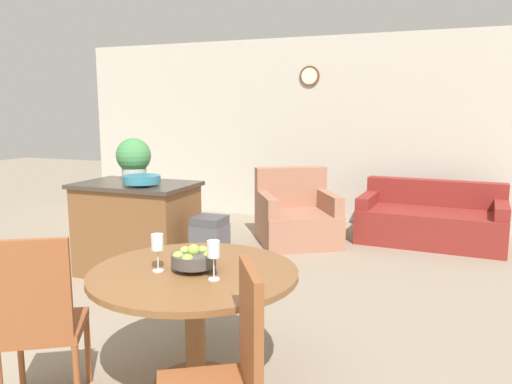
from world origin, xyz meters
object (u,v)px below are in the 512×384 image
fruit_bowl (193,258)px  couch (431,221)px  kitchen_island (137,229)px  potted_plant (134,158)px  teal_bowl (142,180)px  wine_glass_left (157,244)px  dining_table (195,298)px  dining_chair_near_right (225,373)px  dining_chair_near_left (40,317)px  wine_glass_right (214,251)px  trash_bin (210,252)px  armchair (296,218)px

fruit_bowl → couch: (1.18, 4.05, -0.54)m
kitchen_island → potted_plant: bearing=127.2°
teal_bowl → wine_glass_left: bearing=-53.7°
dining_table → potted_plant: 2.54m
dining_chair_near_right → kitchen_island: size_ratio=0.87×
dining_table → kitchen_island: (-1.55, 1.68, -0.10)m
dining_table → teal_bowl: (-1.38, 1.54, 0.42)m
dining_chair_near_left → wine_glass_right: dining_chair_near_left is taller
wine_glass_right → trash_bin: (-0.88, 1.71, -0.56)m
teal_bowl → kitchen_island: bearing=141.5°
dining_table → fruit_bowl: bearing=-172.9°
potted_plant → wine_glass_left: bearing=-52.3°
couch → fruit_bowl: bearing=-102.9°
wine_glass_left → armchair: wine_glass_left is taller
dining_chair_near_left → wine_glass_right: size_ratio=4.61×
dining_chair_near_right → wine_glass_right: dining_chair_near_right is taller
dining_chair_near_right → armchair: 4.22m
dining_chair_near_right → wine_glass_right: bearing=-1.5°
kitchen_island → armchair: (1.14, 1.77, -0.17)m
dining_chair_near_left → teal_bowl: 2.21m
potted_plant → couch: size_ratio=0.24×
fruit_bowl → wine_glass_left: size_ratio=1.18×
dining_chair_near_right → potted_plant: (-2.17, 2.50, 0.61)m
dining_chair_near_right → trash_bin: dining_chair_near_right is taller
wine_glass_right → teal_bowl: size_ratio=0.62×
teal_bowl → dining_chair_near_left: bearing=-70.9°
potted_plant → armchair: bearing=52.1°
dining_table → trash_bin: size_ratio=1.79×
dining_table → kitchen_island: size_ratio=1.04×
dining_chair_near_left → armchair: (0.26, 3.95, -0.24)m
dining_table → couch: 4.22m
wine_glass_left → dining_chair_near_left: bearing=-139.3°
potted_plant → dining_table: bearing=-47.7°
wine_glass_right → kitchen_island: size_ratio=0.19×
couch → potted_plant: bearing=-138.6°
armchair → dining_table: bearing=-114.6°
fruit_bowl → trash_bin: 1.81m
dining_chair_near_right → fruit_bowl: bearing=5.6°
kitchen_island → dining_chair_near_right: bearing=-48.8°
dining_chair_near_right → potted_plant: 3.36m
dining_chair_near_right → kitchen_island: dining_chair_near_right is taller
dining_table → fruit_bowl: size_ratio=4.68×
dining_chair_near_left → wine_glass_left: bearing=9.2°
dining_chair_near_right → wine_glass_right: size_ratio=4.61×
dining_chair_near_right → potted_plant: potted_plant is taller
fruit_bowl → trash_bin: fruit_bowl is taller
dining_chair_near_right → armchair: dining_chair_near_right is taller
trash_bin → kitchen_island: bearing=175.1°
wine_glass_right → armchair: size_ratio=0.17×
teal_bowl → armchair: 2.24m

